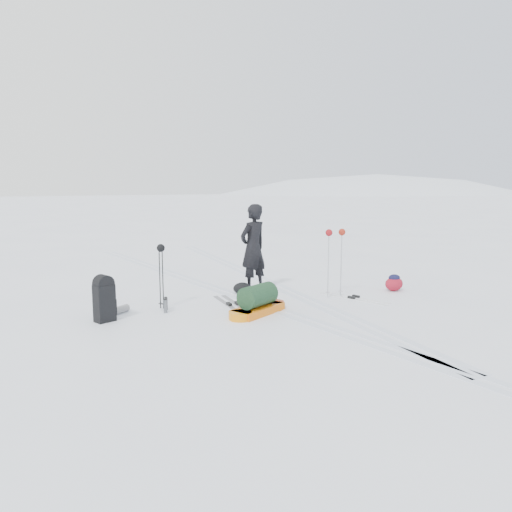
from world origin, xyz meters
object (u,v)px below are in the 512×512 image
at_px(pulk_sled, 258,303).
at_px(expedition_rucksack, 106,299).
at_px(ski_poles_black, 161,256).
at_px(skier, 253,248).

distance_m(pulk_sled, expedition_rucksack, 2.69).
height_order(expedition_rucksack, ski_poles_black, ski_poles_black).
bearing_deg(expedition_rucksack, ski_poles_black, -0.35).
bearing_deg(skier, expedition_rucksack, -2.34).
relative_size(pulk_sled, ski_poles_black, 1.18).
height_order(pulk_sled, expedition_rucksack, expedition_rucksack).
xyz_separation_m(skier, pulk_sled, (-0.91, -1.74, -0.76)).
bearing_deg(pulk_sled, ski_poles_black, 114.67).
xyz_separation_m(pulk_sled, ski_poles_black, (-1.38, 1.27, 0.81)).
bearing_deg(skier, ski_poles_black, -3.94).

